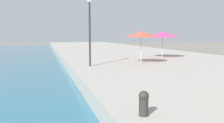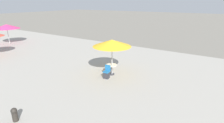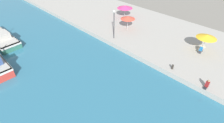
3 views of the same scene
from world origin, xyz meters
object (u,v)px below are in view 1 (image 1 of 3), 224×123
cafe_umbrella_white (141,34)px  lamppost (90,20)px  cafe_umbrella_striped (163,34)px  mooring_bollard (144,103)px

cafe_umbrella_white → lamppost: bearing=-171.6°
cafe_umbrella_striped → mooring_bollard: 17.35m
cafe_umbrella_striped → cafe_umbrella_white: bearing=-132.9°
cafe_umbrella_white → mooring_bollard: (-4.40, -11.23, -1.79)m
cafe_umbrella_striped → lamppost: (-7.60, -4.57, 0.96)m
cafe_umbrella_white → lamppost: lamppost is taller
mooring_bollard → lamppost: size_ratio=0.14×
lamppost → cafe_umbrella_white: bearing=8.4°
cafe_umbrella_white → lamppost: size_ratio=0.54×
mooring_bollard → lamppost: 11.02m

